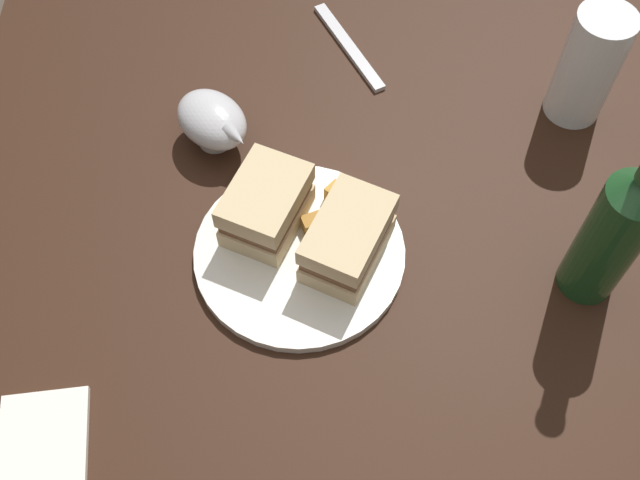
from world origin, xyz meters
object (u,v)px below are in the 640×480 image
sandwich_half_right (266,205)px  sandwich_half_left (348,239)px  fork (349,46)px  pint_glass (586,72)px  gravy_boat (213,121)px  cider_bottle (615,231)px  plate (299,253)px  napkin (43,444)px

sandwich_half_right → sandwich_half_left: bearing=-115.9°
sandwich_half_right → fork: sandwich_half_right is taller
pint_glass → gravy_boat: pint_glass is taller
sandwich_half_left → fork: bearing=-2.1°
gravy_boat → fork: 0.24m
cider_bottle → fork: size_ratio=1.50×
plate → gravy_boat: size_ratio=1.96×
sandwich_half_left → napkin: size_ratio=1.24×
napkin → gravy_boat: bearing=-21.3°
plate → cider_bottle: cider_bottle is taller
sandwich_half_right → pint_glass: pint_glass is taller
cider_bottle → plate: bearing=83.7°
sandwich_half_right → cider_bottle: size_ratio=0.48×
sandwich_half_right → napkin: size_ratio=1.17×
fork → pint_glass: bearing=42.2°
sandwich_half_right → fork: size_ratio=0.72×
pint_glass → fork: bearing=68.9°
cider_bottle → napkin: size_ratio=2.46×
sandwich_half_right → gravy_boat: size_ratio=1.03×
gravy_boat → fork: size_ratio=0.70×
gravy_boat → fork: bearing=-47.0°
sandwich_half_left → gravy_boat: sandwich_half_left is taller
pint_glass → cider_bottle: bearing=173.1°
pint_glass → napkin: 0.76m
sandwich_half_right → plate: bearing=-137.2°
fork → gravy_boat: bearing=-73.7°
pint_glass → cider_bottle: cider_bottle is taller
plate → pint_glass: 0.43m
gravy_boat → fork: (0.16, -0.18, -0.04)m
napkin → fork: napkin is taller
pint_glass → fork: pint_glass is taller
pint_glass → gravy_boat: bearing=96.2°
sandwich_half_left → fork: (0.34, -0.01, -0.04)m
pint_glass → sandwich_half_right: bearing=114.6°
sandwich_half_left → sandwich_half_right: sandwich_half_right is taller
cider_bottle → fork: (0.37, 0.26, -0.10)m
pint_glass → gravy_boat: size_ratio=1.25×
pint_glass → cider_bottle: size_ratio=0.58×
sandwich_half_left → pint_glass: (0.23, -0.30, 0.02)m
plate → napkin: plate is taller
plate → fork: size_ratio=1.37×
cider_bottle → fork: cider_bottle is taller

